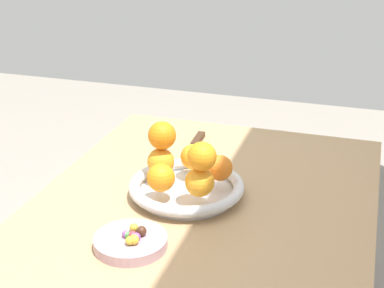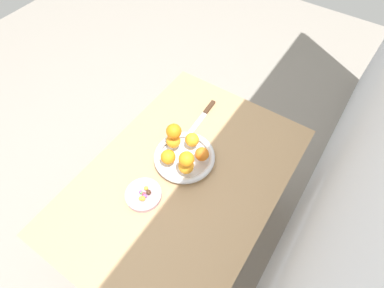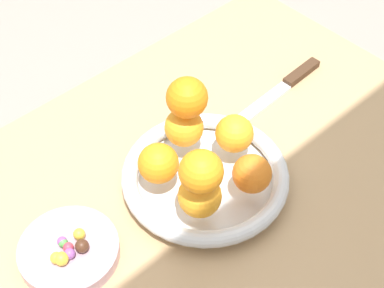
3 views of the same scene
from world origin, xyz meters
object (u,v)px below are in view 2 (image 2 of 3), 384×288
(candy_ball_4, at_px, (144,194))
(candy_ball_7, at_px, (141,199))
(orange_0, at_px, (192,140))
(orange_4, at_px, (202,154))
(orange_6, at_px, (186,159))
(dining_table, at_px, (183,187))
(knife, at_px, (203,115))
(orange_2, at_px, (168,157))
(candy_ball_5, at_px, (146,188))
(candy_ball_3, at_px, (145,196))
(candy_ball_1, at_px, (141,192))
(fruit_bowl, at_px, (184,157))
(orange_5, at_px, (174,131))
(candy_dish, at_px, (144,195))
(candy_ball_2, at_px, (141,193))
(candy_ball_0, at_px, (149,192))
(orange_1, at_px, (173,141))
(orange_3, at_px, (186,166))
(candy_ball_6, at_px, (143,198))

(candy_ball_4, height_order, candy_ball_7, candy_ball_7)
(orange_0, relative_size, orange_4, 1.03)
(orange_6, xyz_separation_m, candy_ball_7, (0.20, -0.08, -0.10))
(dining_table, height_order, knife, knife)
(orange_2, relative_size, candy_ball_5, 3.56)
(candy_ball_3, bearing_deg, candy_ball_1, -99.31)
(fruit_bowl, relative_size, candy_ball_7, 15.17)
(candy_ball_4, relative_size, knife, 0.06)
(candy_ball_5, xyz_separation_m, candy_ball_7, (0.05, 0.01, -0.00))
(orange_5, height_order, candy_ball_1, orange_5)
(candy_ball_5, relative_size, candy_ball_7, 1.01)
(candy_dish, height_order, orange_5, orange_5)
(orange_4, xyz_separation_m, candy_ball_2, (0.27, -0.12, -0.04))
(orange_5, bearing_deg, orange_2, 17.92)
(orange_4, height_order, candy_ball_2, orange_4)
(candy_ball_3, bearing_deg, candy_ball_7, -19.91)
(candy_ball_0, bearing_deg, candy_ball_4, -39.67)
(orange_0, bearing_deg, orange_2, -14.63)
(candy_ball_4, height_order, candy_ball_5, candy_ball_5)
(orange_2, bearing_deg, orange_0, 165.37)
(candy_dish, xyz_separation_m, candy_ball_3, (0.01, 0.02, 0.02))
(candy_ball_1, height_order, candy_ball_5, candy_ball_5)
(orange_0, bearing_deg, fruit_bowl, 4.15)
(orange_1, relative_size, candy_ball_0, 3.12)
(orange_3, relative_size, knife, 0.25)
(orange_0, bearing_deg, candy_dish, -6.57)
(dining_table, height_order, fruit_bowl, fruit_bowl)
(orange_1, bearing_deg, candy_ball_3, 9.83)
(candy_dish, relative_size, knife, 0.56)
(candy_dish, distance_m, candy_ball_4, 0.02)
(fruit_bowl, distance_m, candy_ball_0, 0.22)
(orange_4, bearing_deg, orange_3, -13.69)
(candy_ball_2, bearing_deg, candy_ball_6, 52.34)
(dining_table, relative_size, candy_dish, 7.49)
(orange_3, xyz_separation_m, candy_ball_4, (0.18, -0.08, -0.04))
(orange_5, bearing_deg, candy_ball_6, 8.72)
(candy_dish, height_order, candy_ball_2, candy_ball_2)
(orange_1, relative_size, orange_2, 1.00)
(knife, bearing_deg, orange_6, 20.96)
(candy_dish, relative_size, candy_ball_1, 9.94)
(fruit_bowl, relative_size, orange_5, 4.08)
(dining_table, relative_size, candy_ball_4, 71.05)
(orange_5, bearing_deg, candy_ball_7, 7.20)
(fruit_bowl, bearing_deg, candy_ball_7, -6.62)
(dining_table, height_order, candy_ball_6, candy_ball_6)
(fruit_bowl, xyz_separation_m, candy_ball_7, (0.26, -0.03, 0.01))
(orange_0, distance_m, candy_ball_1, 0.31)
(orange_5, bearing_deg, orange_3, 55.24)
(fruit_bowl, xyz_separation_m, orange_6, (0.06, 0.05, 0.11))
(orange_2, height_order, orange_5, orange_5)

